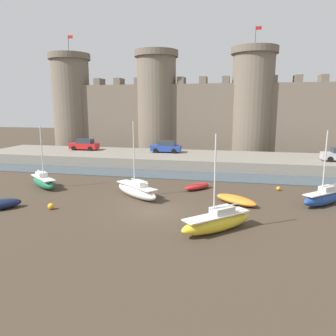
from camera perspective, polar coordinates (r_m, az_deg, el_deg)
ground_plane at (r=24.62m, az=-2.26°, el=-7.54°), size 160.00×160.00×0.00m
water_channel at (r=36.64m, az=2.73°, el=-1.28°), size 80.00×4.50×0.10m
quay_road at (r=43.57m, az=4.33°, el=1.47°), size 58.15×10.00×1.31m
castle at (r=53.89m, az=6.09°, el=10.42°), size 53.24×7.09×19.37m
sailboat_near_channel_left at (r=33.49m, az=-20.92°, el=-2.19°), size 4.38×3.84×5.88m
sailboat_foreground_centre at (r=28.12m, az=-5.52°, el=-3.86°), size 5.00×4.36×6.48m
rowboat_near_channel_right at (r=26.87m, az=11.76°, el=-5.42°), size 3.85×3.36×0.64m
rowboat_midflat_centre at (r=27.98m, az=-27.19°, el=-5.63°), size 2.90×2.92×0.77m
rowboat_foreground_left at (r=30.73m, az=5.14°, el=-3.18°), size 2.68×2.88×0.61m
sailboat_midflat_left at (r=28.64m, az=25.47°, el=-4.63°), size 4.06×3.89×5.90m
sailboat_foreground_right at (r=20.93m, az=8.58°, el=-9.20°), size 4.69×4.61×6.13m
mooring_buoy_mid_mud at (r=26.47m, az=-19.71°, el=-6.30°), size 0.49×0.49×0.49m
mooring_buoy_near_channel at (r=32.00m, az=18.66°, el=-3.40°), size 0.38×0.38×0.38m
car_quay_west at (r=49.43m, az=-14.35°, el=3.97°), size 4.12×1.93×1.62m
car_quay_east at (r=45.40m, az=-0.31°, el=3.72°), size 4.12×1.93×1.62m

